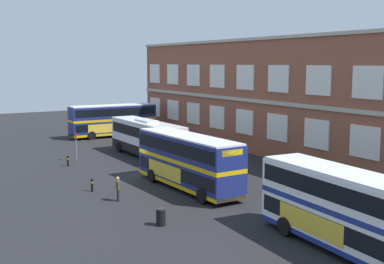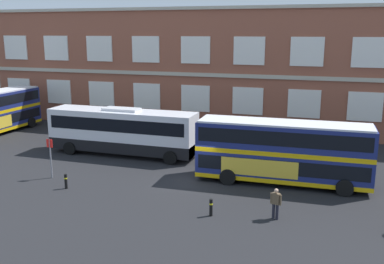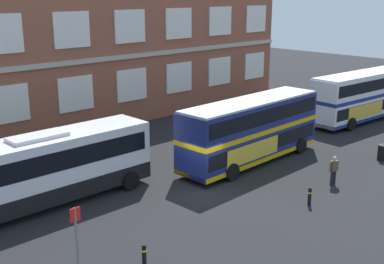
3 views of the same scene
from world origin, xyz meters
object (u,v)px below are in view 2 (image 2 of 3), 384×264
Objects in this scene: double_decker_middle at (283,151)px; bus_stand_flag at (50,155)px; touring_coach at (122,131)px; safety_bollard_east at (211,207)px; safety_bollard_west at (66,181)px; waiting_passenger at (276,202)px.

bus_stand_flag is at bearing -165.89° from double_decker_middle.
touring_coach is 12.64× the size of safety_bollard_east.
bus_stand_flag is 2.82m from safety_bollard_west.
waiting_passenger is 1.79× the size of safety_bollard_east.
touring_coach is at bearing 146.85° from waiting_passenger.
safety_bollard_west is (-13.15, 0.55, -0.44)m from waiting_passenger.
touring_coach is 7.07× the size of waiting_passenger.
safety_bollard_west is (2.10, -1.49, -1.14)m from bus_stand_flag.
safety_bollard_east is at bearing -114.80° from double_decker_middle.
waiting_passenger is at bearing -33.15° from touring_coach.
safety_bollard_east is (-2.97, -6.44, -1.66)m from double_decker_middle.
bus_stand_flag is (-1.99, -6.63, -0.27)m from touring_coach.
touring_coach is 12.64× the size of safety_bollard_west.
safety_bollard_west and safety_bollard_east have the same top height.
bus_stand_flag reaches higher than safety_bollard_east.
safety_bollard_west is at bearing 172.99° from safety_bollard_east.
touring_coach is at bearing 167.39° from double_decker_middle.
safety_bollard_east is at bearing -7.01° from safety_bollard_west.
double_decker_middle is at bearing 93.61° from waiting_passenger.
double_decker_middle is at bearing -12.61° from touring_coach.
bus_stand_flag reaches higher than waiting_passenger.
safety_bollard_east is (9.81, -1.21, 0.00)m from safety_bollard_west.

